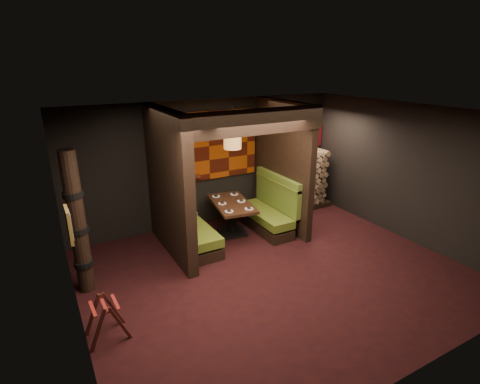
% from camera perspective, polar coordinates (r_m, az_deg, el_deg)
% --- Properties ---
extents(floor, '(6.50, 5.50, 0.02)m').
position_cam_1_polar(floor, '(6.99, 5.31, -12.17)').
color(floor, black).
rests_on(floor, ground).
extents(ceiling, '(6.50, 5.50, 0.02)m').
position_cam_1_polar(ceiling, '(6.01, 6.18, 11.85)').
color(ceiling, black).
rests_on(ceiling, ground).
extents(wall_back, '(6.50, 0.02, 2.85)m').
position_cam_1_polar(wall_back, '(8.65, -4.72, 4.54)').
color(wall_back, black).
rests_on(wall_back, ground).
extents(wall_front, '(6.50, 0.02, 2.85)m').
position_cam_1_polar(wall_front, '(4.60, 26.01, -11.59)').
color(wall_front, black).
rests_on(wall_front, ground).
extents(wall_left, '(0.02, 5.50, 2.85)m').
position_cam_1_polar(wall_left, '(5.35, -24.66, -6.96)').
color(wall_left, black).
rests_on(wall_left, ground).
extents(wall_right, '(0.02, 5.50, 2.85)m').
position_cam_1_polar(wall_right, '(8.57, 24.00, 2.74)').
color(wall_right, black).
rests_on(wall_right, ground).
extents(partition_left, '(0.20, 2.20, 2.85)m').
position_cam_1_polar(partition_left, '(7.19, -10.82, 1.13)').
color(partition_left, black).
rests_on(partition_left, floor).
extents(partition_right, '(0.15, 2.10, 2.85)m').
position_cam_1_polar(partition_right, '(8.39, 6.45, 4.01)').
color(partition_right, black).
rests_on(partition_right, floor).
extents(header_beam, '(2.85, 0.18, 0.44)m').
position_cam_1_polar(header_beam, '(6.60, 2.38, 10.61)').
color(header_beam, black).
rests_on(header_beam, partition_left).
extents(tapa_back_panel, '(2.40, 0.06, 1.55)m').
position_cam_1_polar(tapa_back_panel, '(8.50, -4.81, 7.01)').
color(tapa_back_panel, '#8E3809').
rests_on(tapa_back_panel, wall_back).
extents(tapa_side_panel, '(0.04, 1.85, 1.45)m').
position_cam_1_polar(tapa_side_panel, '(7.27, -10.58, 4.84)').
color(tapa_side_panel, '#8E3809').
rests_on(tapa_side_panel, partition_left).
extents(lacquer_shelf, '(0.60, 0.12, 0.07)m').
position_cam_1_polar(lacquer_shelf, '(8.40, -8.09, 2.21)').
color(lacquer_shelf, '#582215').
rests_on(lacquer_shelf, wall_back).
extents(booth_bench_left, '(0.68, 1.60, 1.14)m').
position_cam_1_polar(booth_bench_left, '(7.69, -7.59, -5.68)').
color(booth_bench_left, black).
rests_on(booth_bench_left, floor).
extents(booth_bench_right, '(0.68, 1.60, 1.14)m').
position_cam_1_polar(booth_bench_right, '(8.49, 4.36, -3.07)').
color(booth_bench_right, black).
rests_on(booth_bench_right, floor).
extents(dining_table, '(0.97, 1.49, 0.73)m').
position_cam_1_polar(dining_table, '(8.19, -1.24, -3.14)').
color(dining_table, black).
rests_on(dining_table, floor).
extents(place_settings, '(0.77, 1.19, 0.03)m').
position_cam_1_polar(place_settings, '(8.10, -1.26, -1.53)').
color(place_settings, white).
rests_on(place_settings, dining_table).
extents(pendant_lamp, '(0.36, 0.36, 0.92)m').
position_cam_1_polar(pendant_lamp, '(7.66, -1.16, 8.26)').
color(pendant_lamp, '#A87237').
rests_on(pendant_lamp, ceiling).
extents(framed_picture, '(0.05, 0.36, 0.46)m').
position_cam_1_polar(framed_picture, '(5.37, -24.59, -4.58)').
color(framed_picture, olive).
rests_on(framed_picture, wall_left).
extents(luggage_rack, '(0.60, 0.43, 0.63)m').
position_cam_1_polar(luggage_rack, '(5.71, -19.75, -17.56)').
color(luggage_rack, '#3F1812').
rests_on(luggage_rack, floor).
extents(totem_column, '(0.31, 0.31, 2.40)m').
position_cam_1_polar(totem_column, '(6.46, -23.48, -4.61)').
color(totem_column, black).
rests_on(totem_column, floor).
extents(firewood_stack, '(1.73, 0.70, 1.50)m').
position_cam_1_polar(firewood_stack, '(9.65, 8.86, 1.78)').
color(firewood_stack, black).
rests_on(firewood_stack, floor).
extents(mosaic_header, '(1.83, 0.10, 0.56)m').
position_cam_1_polar(mosaic_header, '(9.65, 7.97, 8.14)').
color(mosaic_header, maroon).
rests_on(mosaic_header, wall_back).
extents(bay_front_post, '(0.08, 0.08, 2.85)m').
position_cam_1_polar(bay_front_post, '(8.65, 5.95, 4.49)').
color(bay_front_post, black).
rests_on(bay_front_post, floor).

